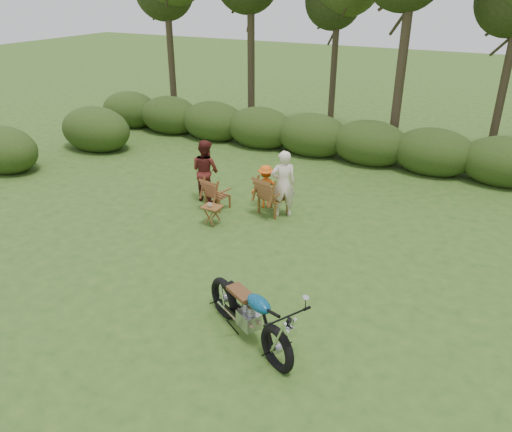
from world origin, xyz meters
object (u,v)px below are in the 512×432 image
at_px(cup, 210,205).
at_px(adult_b, 207,200).
at_px(child, 266,207).
at_px(motorcycle, 249,337).
at_px(adult_a, 282,215).
at_px(lawn_chair_left, 218,208).
at_px(side_table, 212,215).
at_px(lawn_chair_right, 273,213).

height_order(cup, adult_b, adult_b).
bearing_deg(child, cup, 32.73).
distance_m(motorcycle, adult_a, 4.87).
distance_m(lawn_chair_left, side_table, 1.01).
bearing_deg(lawn_chair_left, motorcycle, 138.63).
distance_m(lawn_chair_left, adult_a, 1.74).
height_order(lawn_chair_right, side_table, lawn_chair_right).
distance_m(motorcycle, adult_b, 5.96).
bearing_deg(adult_b, child, -156.36).
bearing_deg(motorcycle, lawn_chair_left, 155.77).
xyz_separation_m(side_table, child, (0.68, 1.55, -0.24)).
bearing_deg(adult_b, lawn_chair_right, -166.10).
xyz_separation_m(lawn_chair_right, side_table, (-1.03, -1.27, 0.24)).
bearing_deg(adult_a, child, -60.32).
xyz_separation_m(motorcycle, cup, (-2.85, 3.32, 0.53)).
xyz_separation_m(motorcycle, lawn_chair_left, (-3.22, 4.26, 0.00)).
height_order(side_table, child, child).
xyz_separation_m(motorcycle, lawn_chair_right, (-1.79, 4.64, 0.00)).
bearing_deg(side_table, motorcycle, -50.03).
xyz_separation_m(lawn_chair_left, adult_a, (1.70, 0.37, 0.00)).
height_order(side_table, adult_a, adult_a).
height_order(motorcycle, adult_b, adult_b).
height_order(motorcycle, child, motorcycle).
xyz_separation_m(lawn_chair_right, adult_a, (0.27, -0.01, 0.00)).
xyz_separation_m(lawn_chair_right, adult_b, (-2.00, -0.04, 0.00)).
xyz_separation_m(lawn_chair_right, child, (-0.35, 0.28, 0.00)).
distance_m(lawn_chair_right, side_table, 1.66).
bearing_deg(child, adult_b, -22.27).
xyz_separation_m(side_table, adult_b, (-0.96, 1.23, -0.24)).
bearing_deg(cup, adult_b, 126.14).
bearing_deg(child, side_table, 32.98).
height_order(lawn_chair_left, cup, cup).
xyz_separation_m(side_table, adult_a, (1.31, 1.26, -0.24)).
relative_size(side_table, child, 0.42).
height_order(adult_b, child, adult_b).
xyz_separation_m(lawn_chair_left, cup, (0.37, -0.94, 0.53)).
bearing_deg(lawn_chair_left, adult_b, -18.97).
bearing_deg(side_table, lawn_chair_right, 50.86).
xyz_separation_m(lawn_chair_left, side_table, (0.39, -0.89, 0.24)).
height_order(lawn_chair_left, child, child).
relative_size(adult_b, child, 1.45).
bearing_deg(lawn_chair_left, adult_a, -156.19).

